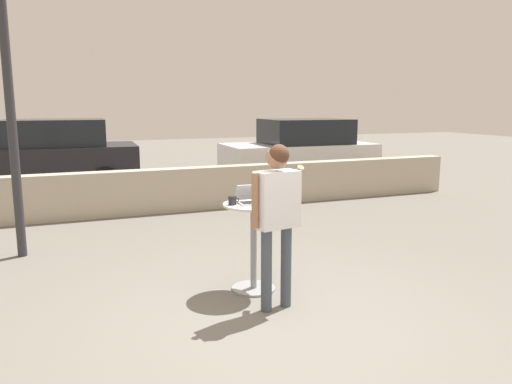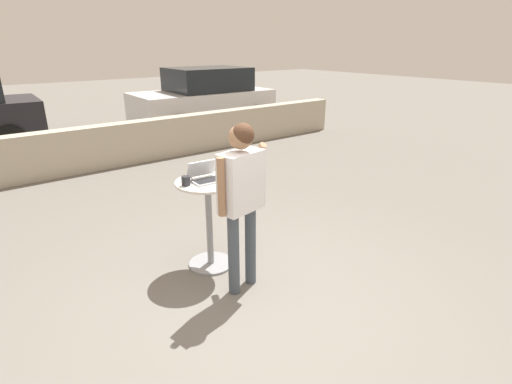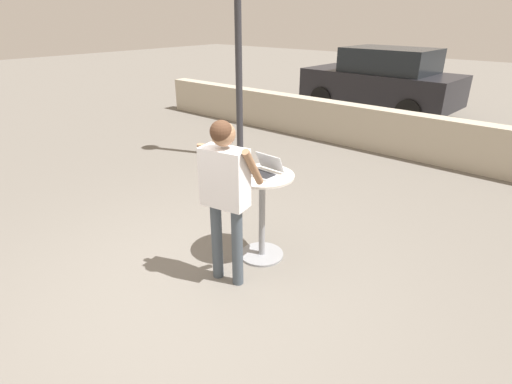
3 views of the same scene
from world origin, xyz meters
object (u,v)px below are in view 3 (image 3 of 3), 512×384
at_px(cafe_table, 262,207).
at_px(coffee_mug, 246,165).
at_px(standing_person, 225,184).
at_px(street_lamp, 238,12).
at_px(parked_car_further_down, 382,81).
at_px(laptop, 264,170).

height_order(cafe_table, coffee_mug, coffee_mug).
xyz_separation_m(standing_person, street_lamp, (-2.50, 2.94, 1.47)).
xyz_separation_m(coffee_mug, parked_car_further_down, (-1.87, 7.67, -0.18)).
height_order(cafe_table, laptop, laptop).
distance_m(coffee_mug, street_lamp, 3.58).
height_order(coffee_mug, standing_person, standing_person).
bearing_deg(laptop, standing_person, -88.42).
relative_size(coffee_mug, standing_person, 0.07).
bearing_deg(cafe_table, standing_person, -88.13).
bearing_deg(coffee_mug, laptop, 2.70).
xyz_separation_m(cafe_table, street_lamp, (-2.48, 2.36, 1.93)).
distance_m(cafe_table, street_lamp, 3.93).
xyz_separation_m(cafe_table, parked_car_further_down, (-2.11, 7.69, 0.25)).
bearing_deg(parked_car_further_down, cafe_table, -74.66).
height_order(laptop, coffee_mug, laptop).
bearing_deg(cafe_table, laptop, 85.71).
xyz_separation_m(cafe_table, standing_person, (0.02, -0.57, 0.46)).
distance_m(laptop, parked_car_further_down, 7.95).
relative_size(laptop, street_lamp, 0.09).
distance_m(cafe_table, standing_person, 0.74).
xyz_separation_m(cafe_table, coffee_mug, (-0.24, 0.02, 0.43)).
relative_size(cafe_table, coffee_mug, 8.04).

